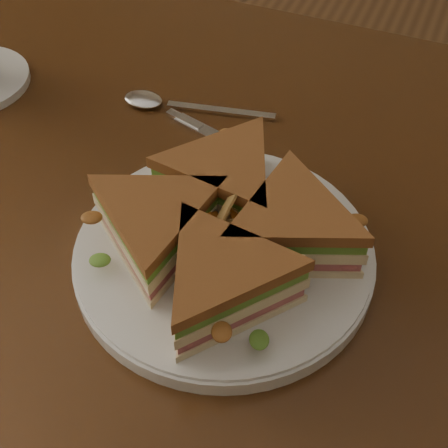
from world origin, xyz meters
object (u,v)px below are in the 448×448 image
sandwich_wedges (224,228)px  spoon (162,103)px  plate (224,255)px  knife (236,147)px  table (197,260)px

sandwich_wedges → spoon: bearing=129.7°
plate → knife: plate is taller
plate → spoon: 0.25m
plate → knife: bearing=107.9°
spoon → knife: 0.12m
plate → knife: size_ratio=1.32×
plate → spoon: bearing=129.7°
table → sandwich_wedges: (0.06, -0.06, 0.14)m
table → plate: size_ratio=4.33×
spoon → knife: size_ratio=0.87×
table → spoon: size_ratio=6.60×
sandwich_wedges → knife: sandwich_wedges is taller
sandwich_wedges → spoon: (-0.16, 0.19, -0.04)m
plate → sandwich_wedges: (0.00, 0.00, 0.04)m
plate → spoon: (-0.16, 0.19, -0.00)m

